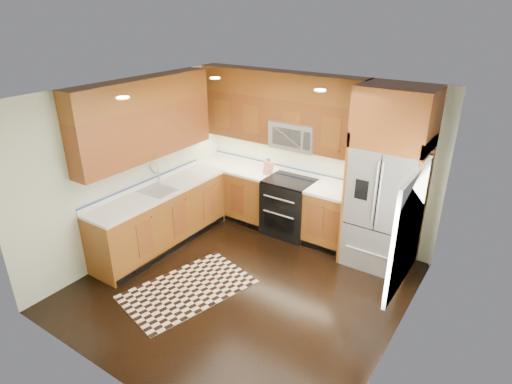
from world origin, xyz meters
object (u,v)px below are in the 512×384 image
Objects in this scene: range at (289,207)px; utensil_crock at (352,182)px; rug at (188,289)px; knife_block at (268,168)px; refrigerator at (387,181)px.

utensil_crock is (0.97, 0.17, 0.60)m from range.
rug is 6.23× the size of knife_block.
refrigerator is 6.75× the size of utensil_crock.
knife_block is (-0.44, 0.05, 0.58)m from range.
rug is (-1.87, -2.10, -1.30)m from refrigerator.
utensil_crock is at bearing 10.00° from range.
utensil_crock is at bearing 160.38° from refrigerator.
utensil_crock is (-0.58, 0.21, -0.23)m from refrigerator.
refrigerator is 2.01m from knife_block.
utensil_crock reaches higher than rug.
rug is at bearing -98.54° from range.
knife_block reaches higher than range.
knife_block is at bearing 173.83° from range.
refrigerator reaches higher than knife_block.
refrigerator is 3.09m from rug.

